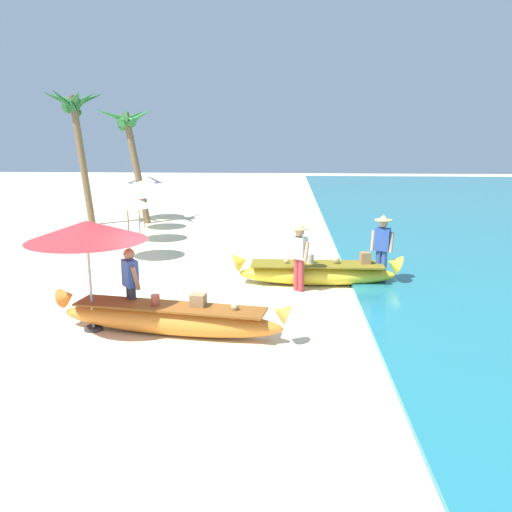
{
  "coord_description": "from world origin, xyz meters",
  "views": [
    {
      "loc": [
        1.77,
        -9.98,
        3.77
      ],
      "look_at": [
        1.08,
        2.28,
        0.9
      ],
      "focal_mm": 37.46,
      "sensor_mm": 36.0,
      "label": 1
    }
  ],
  "objects_px": {
    "person_vendor_hatted": "(299,252)",
    "palm_tree_leaning_seaward": "(75,114)",
    "palm_tree_tall_inland": "(128,130)",
    "boat_orange_foreground": "(170,318)",
    "person_vendor_assistant": "(382,245)",
    "boat_yellow_midground": "(317,273)",
    "person_tourist_customer": "(131,283)",
    "patio_umbrella_large": "(87,231)"
  },
  "relations": [
    {
      "from": "person_vendor_hatted",
      "to": "palm_tree_leaning_seaward",
      "type": "xyz_separation_m",
      "value": [
        -8.75,
        9.0,
        3.49
      ]
    },
    {
      "from": "person_vendor_hatted",
      "to": "palm_tree_tall_inland",
      "type": "xyz_separation_m",
      "value": [
        -6.8,
        9.53,
        2.88
      ]
    },
    {
      "from": "boat_yellow_midground",
      "to": "palm_tree_leaning_seaward",
      "type": "distance_m",
      "value": 13.16
    },
    {
      "from": "boat_yellow_midground",
      "to": "person_vendor_assistant",
      "type": "distance_m",
      "value": 1.76
    },
    {
      "from": "palm_tree_tall_inland",
      "to": "person_vendor_hatted",
      "type": "bearing_deg",
      "value": -54.46
    },
    {
      "from": "person_vendor_hatted",
      "to": "palm_tree_leaning_seaward",
      "type": "height_order",
      "value": "palm_tree_leaning_seaward"
    },
    {
      "from": "person_vendor_hatted",
      "to": "person_vendor_assistant",
      "type": "height_order",
      "value": "person_vendor_assistant"
    },
    {
      "from": "person_vendor_assistant",
      "to": "person_tourist_customer",
      "type": "bearing_deg",
      "value": -149.32
    },
    {
      "from": "boat_yellow_midground",
      "to": "person_tourist_customer",
      "type": "distance_m",
      "value": 4.99
    },
    {
      "from": "boat_orange_foreground",
      "to": "palm_tree_leaning_seaward",
      "type": "bearing_deg",
      "value": 117.55
    },
    {
      "from": "patio_umbrella_large",
      "to": "palm_tree_tall_inland",
      "type": "bearing_deg",
      "value": 102.55
    },
    {
      "from": "person_vendor_hatted",
      "to": "person_tourist_customer",
      "type": "relative_size",
      "value": 1.06
    },
    {
      "from": "patio_umbrella_large",
      "to": "palm_tree_leaning_seaward",
      "type": "bearing_deg",
      "value": 111.65
    },
    {
      "from": "boat_yellow_midground",
      "to": "palm_tree_leaning_seaward",
      "type": "xyz_separation_m",
      "value": [
        -9.23,
        8.42,
        4.14
      ]
    },
    {
      "from": "boat_yellow_midground",
      "to": "palm_tree_leaning_seaward",
      "type": "height_order",
      "value": "palm_tree_leaning_seaward"
    },
    {
      "from": "boat_yellow_midground",
      "to": "person_vendor_assistant",
      "type": "xyz_separation_m",
      "value": [
        1.6,
        0.08,
        0.72
      ]
    },
    {
      "from": "person_vendor_assistant",
      "to": "palm_tree_tall_inland",
      "type": "bearing_deg",
      "value": 135.03
    },
    {
      "from": "palm_tree_tall_inland",
      "to": "boat_orange_foreground",
      "type": "bearing_deg",
      "value": -71.02
    },
    {
      "from": "boat_orange_foreground",
      "to": "palm_tree_tall_inland",
      "type": "height_order",
      "value": "palm_tree_tall_inland"
    },
    {
      "from": "boat_yellow_midground",
      "to": "person_vendor_assistant",
      "type": "bearing_deg",
      "value": 2.76
    },
    {
      "from": "palm_tree_tall_inland",
      "to": "patio_umbrella_large",
      "type": "bearing_deg",
      "value": -77.45
    },
    {
      "from": "boat_orange_foreground",
      "to": "patio_umbrella_large",
      "type": "distance_m",
      "value": 2.26
    },
    {
      "from": "boat_yellow_midground",
      "to": "person_vendor_hatted",
      "type": "height_order",
      "value": "person_vendor_hatted"
    },
    {
      "from": "person_tourist_customer",
      "to": "boat_yellow_midground",
      "type": "bearing_deg",
      "value": 39.37
    },
    {
      "from": "patio_umbrella_large",
      "to": "person_vendor_assistant",
      "type": "bearing_deg",
      "value": 29.88
    },
    {
      "from": "person_vendor_hatted",
      "to": "boat_orange_foreground",
      "type": "bearing_deg",
      "value": -130.05
    },
    {
      "from": "boat_orange_foreground",
      "to": "boat_yellow_midground",
      "type": "xyz_separation_m",
      "value": [
        2.98,
        3.56,
        -0.0
      ]
    },
    {
      "from": "boat_orange_foreground",
      "to": "person_vendor_assistant",
      "type": "distance_m",
      "value": 5.89
    },
    {
      "from": "person_tourist_customer",
      "to": "palm_tree_leaning_seaward",
      "type": "xyz_separation_m",
      "value": [
        -5.4,
        11.56,
        3.56
      ]
    },
    {
      "from": "boat_orange_foreground",
      "to": "boat_yellow_midground",
      "type": "height_order",
      "value": "boat_yellow_midground"
    },
    {
      "from": "person_tourist_customer",
      "to": "palm_tree_tall_inland",
      "type": "xyz_separation_m",
      "value": [
        -3.45,
        12.08,
        2.96
      ]
    },
    {
      "from": "patio_umbrella_large",
      "to": "palm_tree_leaning_seaward",
      "type": "relative_size",
      "value": 0.41
    },
    {
      "from": "person_vendor_assistant",
      "to": "boat_orange_foreground",
      "type": "bearing_deg",
      "value": -141.48
    },
    {
      "from": "boat_yellow_midground",
      "to": "patio_umbrella_large",
      "type": "height_order",
      "value": "patio_umbrella_large"
    },
    {
      "from": "person_vendor_assistant",
      "to": "palm_tree_tall_inland",
      "type": "xyz_separation_m",
      "value": [
        -8.87,
        8.86,
        2.81
      ]
    },
    {
      "from": "person_vendor_hatted",
      "to": "person_vendor_assistant",
      "type": "relative_size",
      "value": 0.93
    },
    {
      "from": "boat_yellow_midground",
      "to": "palm_tree_tall_inland",
      "type": "bearing_deg",
      "value": 129.14
    },
    {
      "from": "boat_yellow_midground",
      "to": "patio_umbrella_large",
      "type": "bearing_deg",
      "value": -142.75
    },
    {
      "from": "person_vendor_hatted",
      "to": "patio_umbrella_large",
      "type": "height_order",
      "value": "patio_umbrella_large"
    },
    {
      "from": "person_tourist_customer",
      "to": "patio_umbrella_large",
      "type": "height_order",
      "value": "patio_umbrella_large"
    },
    {
      "from": "boat_yellow_midground",
      "to": "person_tourist_customer",
      "type": "xyz_separation_m",
      "value": [
        -3.83,
        -3.14,
        0.58
      ]
    },
    {
      "from": "boat_orange_foreground",
      "to": "palm_tree_leaning_seaward",
      "type": "height_order",
      "value": "palm_tree_leaning_seaward"
    }
  ]
}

